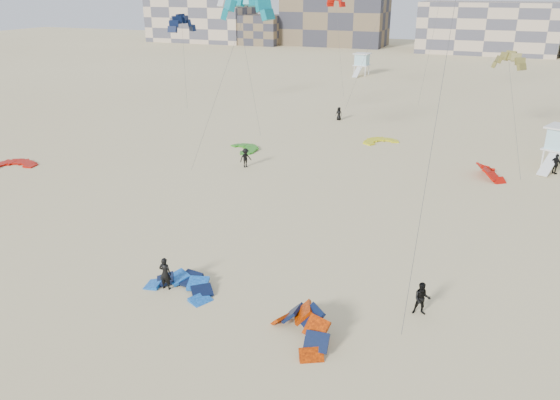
% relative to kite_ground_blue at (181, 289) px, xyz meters
% --- Properties ---
extents(ground, '(320.00, 320.00, 0.00)m').
position_rel_kite_ground_blue_xyz_m(ground, '(-0.07, -3.38, 0.00)').
color(ground, beige).
rests_on(ground, ground).
extents(kite_ground_blue, '(4.34, 4.53, 1.88)m').
position_rel_kite_ground_blue_xyz_m(kite_ground_blue, '(0.00, 0.00, 0.00)').
color(kite_ground_blue, '#2481F6').
rests_on(kite_ground_blue, ground).
extents(kite_ground_orange, '(5.40, 5.40, 3.85)m').
position_rel_kite_ground_blue_xyz_m(kite_ground_orange, '(7.72, -1.74, 0.00)').
color(kite_ground_orange, '#F44100').
rests_on(kite_ground_orange, ground).
extents(kite_ground_red, '(5.18, 5.29, 0.74)m').
position_rel_kite_ground_blue_xyz_m(kite_ground_red, '(-26.41, 13.48, 0.00)').
color(kite_ground_red, red).
rests_on(kite_ground_red, ground).
extents(kite_ground_green, '(5.16, 5.14, 0.83)m').
position_rel_kite_ground_blue_xyz_m(kite_ground_green, '(-8.65, 26.46, 0.00)').
color(kite_ground_green, '#218F1E').
rests_on(kite_ground_green, ground).
extents(kite_ground_red_far, '(4.66, 4.55, 3.34)m').
position_rel_kite_ground_blue_xyz_m(kite_ground_red_far, '(15.21, 26.74, 0.00)').
color(kite_ground_red_far, red).
rests_on(kite_ground_red_far, ground).
extents(kite_ground_yellow, '(5.09, 5.11, 0.61)m').
position_rel_kite_ground_blue_xyz_m(kite_ground_yellow, '(3.72, 34.45, 0.00)').
color(kite_ground_yellow, '#EFFF12').
rests_on(kite_ground_yellow, ground).
extents(kitesurfer_main, '(0.74, 0.53, 1.91)m').
position_rel_kite_ground_blue_xyz_m(kitesurfer_main, '(-0.82, -0.22, 0.96)').
color(kitesurfer_main, black).
rests_on(kitesurfer_main, ground).
extents(kitesurfer_b, '(1.00, 0.85, 1.80)m').
position_rel_kite_ground_blue_xyz_m(kitesurfer_b, '(12.72, 2.50, 0.90)').
color(kitesurfer_b, black).
rests_on(kitesurfer_b, ground).
extents(kitesurfer_c, '(1.22, 1.33, 1.79)m').
position_rel_kite_ground_blue_xyz_m(kitesurfer_c, '(-6.02, 21.19, 0.90)').
color(kitesurfer_c, black).
rests_on(kitesurfer_c, ground).
extents(kitesurfer_d, '(1.08, 1.11, 1.86)m').
position_rel_kite_ground_blue_xyz_m(kitesurfer_d, '(20.49, 29.71, 0.93)').
color(kitesurfer_d, black).
rests_on(kitesurfer_d, ground).
extents(kitesurfer_e, '(0.86, 0.62, 1.63)m').
position_rel_kite_ground_blue_xyz_m(kitesurfer_e, '(-3.32, 42.78, 0.81)').
color(kitesurfer_e, black).
rests_on(kitesurfer_e, ground).
extents(kite_fly_teal_a, '(6.06, 6.43, 14.67)m').
position_rel_kite_ground_blue_xyz_m(kite_fly_teal_a, '(-5.06, 20.01, 13.99)').
color(kite_fly_teal_a, '#0B8286').
rests_on(kite_fly_teal_a, ground).
extents(kite_fly_grey, '(5.60, 4.97, 14.86)m').
position_rel_kite_ground_blue_xyz_m(kite_fly_grey, '(-10.74, 29.68, 14.42)').
color(kite_fly_grey, silver).
rests_on(kite_fly_grey, ground).
extents(kite_fly_olive, '(4.35, 16.49, 8.91)m').
position_rel_kite_ground_blue_xyz_m(kite_fly_olive, '(15.41, 38.05, 8.57)').
color(kite_fly_olive, olive).
rests_on(kite_fly_olive, ground).
extents(kite_fly_navy, '(4.72, 4.75, 11.46)m').
position_rel_kite_ground_blue_xyz_m(kite_fly_navy, '(-22.99, 39.13, 11.12)').
color(kite_fly_navy, '#0A1336').
rests_on(kite_fly_navy, ground).
extents(kite_fly_red, '(4.60, 4.61, 13.88)m').
position_rel_kite_ground_blue_xyz_m(kite_fly_red, '(-7.63, 54.32, 13.66)').
color(kite_fly_red, red).
rests_on(kite_fly_red, ground).
extents(lifeguard_tower_far, '(3.04, 5.58, 4.01)m').
position_rel_kite_ground_blue_xyz_m(lifeguard_tower_far, '(-9.63, 79.73, 1.99)').
color(lifeguard_tower_far, white).
rests_on(lifeguard_tower_far, ground).
extents(condo_west_a, '(30.00, 15.00, 14.00)m').
position_rel_kite_ground_blue_xyz_m(condo_west_a, '(-70.07, 126.62, 7.00)').
color(condo_west_a, '#C4AD90').
rests_on(condo_west_a, ground).
extents(condo_west_b, '(28.00, 14.00, 18.00)m').
position_rel_kite_ground_blue_xyz_m(condo_west_b, '(-30.07, 130.62, 9.00)').
color(condo_west_b, brown).
rests_on(condo_west_b, ground).
extents(condo_mid, '(32.00, 16.00, 12.00)m').
position_rel_kite_ground_blue_xyz_m(condo_mid, '(9.93, 126.62, 6.00)').
color(condo_mid, '#C4AD90').
rests_on(condo_mid, ground).
extents(condo_fill_left, '(12.00, 10.00, 8.00)m').
position_rel_kite_ground_blue_xyz_m(condo_fill_left, '(-50.07, 124.62, 4.00)').
color(condo_fill_left, brown).
rests_on(condo_fill_left, ground).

